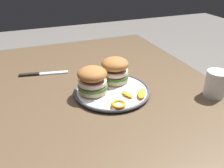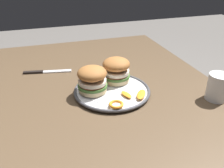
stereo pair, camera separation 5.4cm
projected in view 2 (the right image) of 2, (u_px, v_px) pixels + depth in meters
dining_table at (112, 119)px, 0.94m from camera, size 1.48×0.94×0.74m
dinner_plate at (112, 91)px, 0.94m from camera, size 0.30×0.30×0.02m
sandwich_half_left at (92, 79)px, 0.90m from camera, size 0.15×0.15×0.10m
sandwich_half_right at (116, 69)px, 0.97m from camera, size 0.14×0.14×0.10m
orange_peel_curled at (116, 104)px, 0.83m from camera, size 0.07×0.07×0.01m
orange_peel_strip_long at (126, 94)px, 0.89m from camera, size 0.06×0.04×0.01m
orange_peel_strip_short at (141, 94)px, 0.89m from camera, size 0.08×0.07×0.01m
drinking_glass at (217, 89)px, 0.88m from camera, size 0.08×0.08×0.10m
table_knife at (44, 72)px, 1.11m from camera, size 0.06×0.22×0.01m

